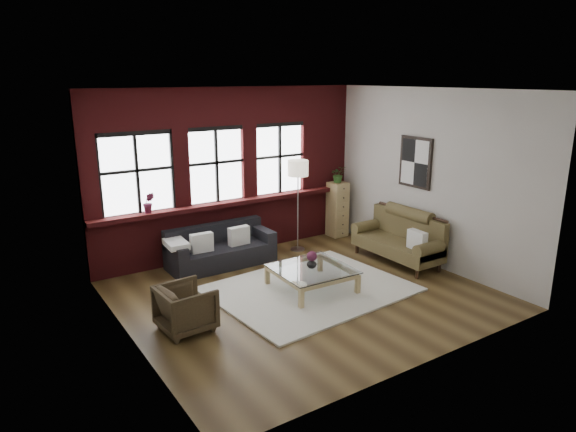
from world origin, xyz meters
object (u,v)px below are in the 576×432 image
vase (312,263)px  vintage_settee (397,237)px  coffee_table (311,279)px  floor_lamp (298,202)px  armchair (186,308)px  drawer_chest (337,209)px  dark_sofa (221,247)px

vase → vintage_settee: bearing=5.0°
coffee_table → vase: vase is taller
vase → floor_lamp: (0.94, 1.77, 0.52)m
armchair → drawer_chest: bearing=-66.6°
coffee_table → floor_lamp: 2.16m
vase → drawer_chest: size_ratio=0.14×
dark_sofa → vase: 1.98m
dark_sofa → coffee_table: (0.73, -1.84, -0.16)m
armchair → vase: armchair is taller
coffee_table → vase: 0.28m
dark_sofa → armchair: dark_sofa is taller
vintage_settee → drawer_chest: size_ratio=1.55×
vintage_settee → vase: size_ratio=10.98×
dark_sofa → armchair: size_ratio=2.74×
drawer_chest → floor_lamp: size_ratio=0.60×
armchair → drawer_chest: drawer_chest is taller
dark_sofa → drawer_chest: 2.95m
drawer_chest → floor_lamp: 1.36m
coffee_table → drawer_chest: (2.20, 2.10, 0.40)m
coffee_table → dark_sofa: bearing=111.5°
dark_sofa → vase: dark_sofa is taller
coffee_table → armchair: bearing=-176.0°
vase → drawer_chest: (2.20, 2.10, 0.12)m
floor_lamp → coffee_table: bearing=-117.9°
dark_sofa → floor_lamp: (1.67, -0.06, 0.63)m
vintage_settee → floor_lamp: size_ratio=0.93×
floor_lamp → drawer_chest: bearing=14.3°
armchair → vase: size_ratio=4.26×
vintage_settee → vase: (-2.10, -0.18, -0.02)m
dark_sofa → vintage_settee: vintage_settee is taller
vase → floor_lamp: size_ratio=0.08×
vintage_settee → coffee_table: size_ratio=1.55×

